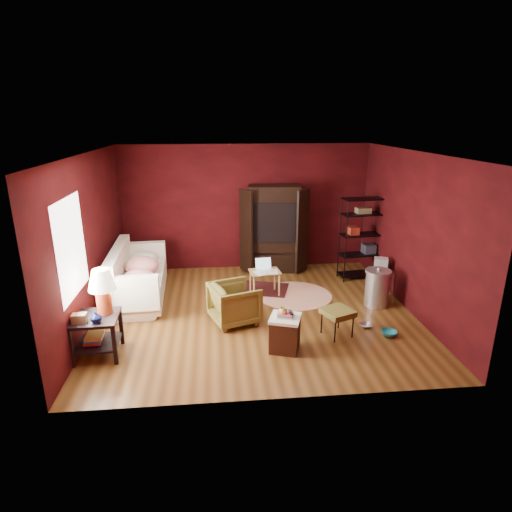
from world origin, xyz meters
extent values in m
cube|color=brown|center=(0.00, 0.00, -0.01)|extent=(5.50, 5.00, 0.02)
cube|color=white|center=(0.00, 0.00, 2.81)|extent=(5.50, 5.00, 0.02)
cube|color=#44090C|center=(0.00, 2.51, 1.40)|extent=(5.50, 0.02, 2.80)
cube|color=#44090C|center=(0.00, -2.51, 1.40)|extent=(5.50, 0.02, 2.80)
cube|color=#44090C|center=(-2.76, 0.00, 1.40)|extent=(0.02, 5.00, 2.80)
cube|color=#44090C|center=(2.76, 0.00, 1.40)|extent=(0.02, 5.00, 2.80)
cube|color=white|center=(-2.73, -1.00, 1.60)|extent=(0.02, 1.20, 1.40)
imported|color=white|center=(-2.18, 0.78, 0.38)|extent=(0.65, 1.97, 0.76)
imported|color=black|center=(-0.42, -0.33, 0.38)|extent=(0.89, 0.92, 0.76)
imported|color=silver|center=(1.75, -0.74, 0.10)|extent=(0.21, 0.07, 0.21)
imported|color=#2AB1C5|center=(2.03, -1.07, 0.13)|extent=(0.27, 0.15, 0.25)
imported|color=#0D1545|center=(-2.39, -1.40, 0.70)|extent=(0.19, 0.20, 0.16)
imported|color=#DDC66C|center=(0.25, -1.34, 0.66)|extent=(0.14, 0.13, 0.11)
cube|color=black|center=(-2.47, -1.21, 0.60)|extent=(0.68, 0.68, 0.04)
cube|color=black|center=(-2.47, -1.21, 0.20)|extent=(0.64, 0.64, 0.03)
cube|color=black|center=(-2.75, -1.52, 0.30)|extent=(0.06, 0.06, 0.61)
cube|color=black|center=(-2.16, -1.49, 0.30)|extent=(0.06, 0.06, 0.61)
cube|color=black|center=(-2.77, -0.93, 0.30)|extent=(0.06, 0.06, 0.61)
cube|color=black|center=(-2.19, -0.90, 0.30)|extent=(0.06, 0.06, 0.61)
cylinder|color=#DA5527|center=(-2.34, -1.10, 0.80)|extent=(0.23, 0.23, 0.37)
cone|color=#F2E5C6|center=(-2.34, -1.10, 1.14)|extent=(0.41, 0.41, 0.30)
cube|color=#927D4F|center=(-2.62, -1.38, 0.69)|extent=(0.20, 0.14, 0.13)
cube|color=#D43547|center=(-2.52, -1.21, 0.24)|extent=(0.25, 0.32, 0.03)
cube|color=#3597D4|center=(-2.51, -1.21, 0.28)|extent=(0.25, 0.32, 0.03)
cube|color=#EFC24F|center=(-2.50, -1.21, 0.32)|extent=(0.25, 0.32, 0.03)
cube|color=white|center=(-2.16, 0.82, 0.30)|extent=(0.97, 2.09, 0.43)
cube|color=white|center=(-2.54, 0.80, 0.59)|extent=(0.30, 2.06, 0.86)
cube|color=white|center=(-2.11, -0.21, 0.54)|extent=(0.87, 0.24, 0.59)
cube|color=white|center=(-2.21, 1.84, 0.54)|extent=(0.87, 0.24, 0.59)
ellipsoid|color=#FF2824|center=(-2.07, 0.23, 0.65)|extent=(0.59, 0.59, 0.30)
ellipsoid|color=#FF2824|center=(-2.10, 0.82, 0.67)|extent=(0.66, 0.66, 0.35)
ellipsoid|color=white|center=(-2.13, 1.36, 0.63)|extent=(0.54, 0.54, 0.28)
cube|color=#472010|center=(0.28, -1.33, 0.25)|extent=(0.52, 0.52, 0.50)
cube|color=white|center=(0.28, -1.33, 0.52)|extent=(0.56, 0.56, 0.05)
cube|color=beige|center=(0.28, -1.33, 0.55)|extent=(0.28, 0.25, 0.02)
cube|color=#5290C1|center=(0.28, -1.33, 0.57)|extent=(0.26, 0.22, 0.02)
cube|color=#DC525A|center=(0.28, -1.33, 0.59)|extent=(0.27, 0.24, 0.02)
cube|color=black|center=(0.36, -1.33, 0.61)|extent=(0.05, 0.15, 0.02)
cube|color=black|center=(1.19, -0.97, 0.40)|extent=(0.57, 0.57, 0.09)
cube|color=black|center=(1.19, -0.97, 0.35)|extent=(0.51, 0.51, 0.02)
cylinder|color=black|center=(1.09, -1.20, 0.18)|extent=(0.03, 0.03, 0.36)
cylinder|color=black|center=(1.42, -1.06, 0.18)|extent=(0.03, 0.03, 0.36)
cylinder|color=black|center=(0.96, -0.87, 0.18)|extent=(0.03, 0.03, 0.36)
cylinder|color=black|center=(1.28, -0.74, 0.18)|extent=(0.03, 0.03, 0.36)
cylinder|color=white|center=(0.82, 0.67, 0.01)|extent=(1.79, 1.79, 0.01)
cube|color=#551617|center=(0.14, 1.08, 0.02)|extent=(1.33, 1.07, 0.01)
cube|color=tan|center=(0.23, 0.79, 0.48)|extent=(0.62, 0.47, 0.03)
cylinder|color=tan|center=(0.00, 0.60, 0.24)|extent=(0.04, 0.04, 0.48)
cylinder|color=tan|center=(0.50, 0.66, 0.24)|extent=(0.04, 0.04, 0.48)
cylinder|color=tan|center=(-0.04, 0.92, 0.24)|extent=(0.04, 0.04, 0.48)
cylinder|color=tan|center=(0.46, 0.98, 0.24)|extent=(0.04, 0.04, 0.48)
cube|color=silver|center=(0.23, 0.82, 0.50)|extent=(0.33, 0.25, 0.02)
cube|color=silver|center=(0.21, 0.92, 0.61)|extent=(0.31, 0.10, 0.21)
cube|color=white|center=(0.13, 0.68, 0.50)|extent=(0.29, 0.34, 0.00)
cube|color=white|center=(0.37, 0.72, 0.50)|extent=(0.22, 0.30, 0.00)
cube|color=black|center=(0.60, 2.25, 0.97)|extent=(1.18, 0.72, 1.93)
cube|color=black|center=(0.59, 2.15, 1.17)|extent=(0.96, 0.55, 0.87)
cube|color=black|center=(-0.04, 2.03, 0.97)|extent=(0.27, 0.42, 1.83)
cube|color=black|center=(1.18, 1.91, 0.97)|extent=(0.34, 0.38, 1.83)
cube|color=#2A2C2E|center=(0.60, 2.20, 1.07)|extent=(0.68, 0.57, 0.53)
cube|color=black|center=(0.57, 1.94, 1.07)|extent=(0.51, 0.06, 0.41)
cube|color=black|center=(0.60, 2.20, 0.46)|extent=(0.96, 0.60, 0.05)
cylinder|color=black|center=(1.98, 1.29, 0.88)|extent=(0.03, 0.03, 1.76)
cylinder|color=black|center=(2.80, 1.38, 0.88)|extent=(0.03, 0.03, 1.76)
cylinder|color=black|center=(1.94, 1.64, 0.88)|extent=(0.03, 0.03, 1.76)
cylinder|color=black|center=(2.76, 1.73, 0.88)|extent=(0.03, 0.03, 1.76)
cube|color=black|center=(2.37, 1.51, 0.10)|extent=(0.90, 0.46, 0.02)
cube|color=black|center=(2.37, 1.51, 0.54)|extent=(0.90, 0.46, 0.02)
cube|color=black|center=(2.37, 1.51, 0.98)|extent=(0.90, 0.46, 0.02)
cube|color=black|center=(2.37, 1.51, 1.42)|extent=(0.90, 0.46, 0.02)
cube|color=black|center=(2.37, 1.51, 1.74)|extent=(0.90, 0.46, 0.02)
cube|color=maroon|center=(2.18, 1.49, 1.08)|extent=(0.22, 0.26, 0.16)
cube|color=#2F2E39|center=(2.56, 1.53, 0.66)|extent=(0.27, 0.27, 0.20)
cube|color=brown|center=(2.37, 1.51, 1.50)|extent=(0.31, 0.23, 0.12)
cube|color=black|center=(2.50, 0.65, 0.53)|extent=(0.47, 0.47, 0.04)
cube|color=black|center=(2.30, 0.55, 0.27)|extent=(0.05, 0.05, 0.53)
cube|color=black|center=(2.59, 0.45, 0.27)|extent=(0.05, 0.05, 0.53)
cube|color=black|center=(2.41, 0.85, 0.27)|extent=(0.05, 0.05, 0.53)
cube|color=black|center=(2.70, 0.74, 0.27)|extent=(0.05, 0.05, 0.53)
cube|color=silver|center=(2.50, 0.65, 0.64)|extent=(0.31, 0.28, 0.18)
cylinder|color=silver|center=(2.23, 0.09, 0.32)|extent=(0.54, 0.54, 0.65)
cylinder|color=silver|center=(2.23, 0.09, 0.67)|extent=(0.59, 0.59, 0.04)
sphere|color=silver|center=(2.23, 0.09, 0.71)|extent=(0.08, 0.08, 0.06)
camera|label=1|loc=(-0.71, -6.97, 3.34)|focal=30.00mm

